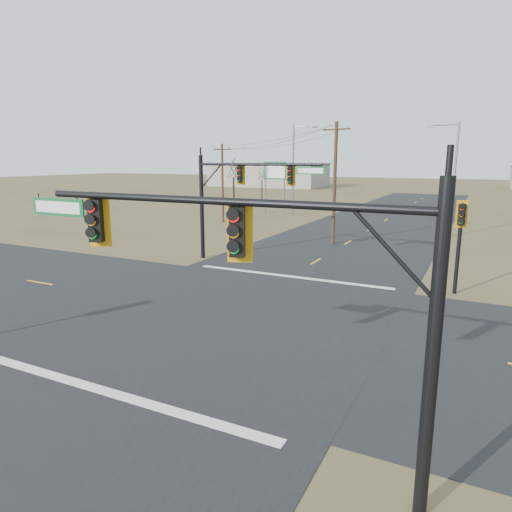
{
  "coord_description": "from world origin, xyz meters",
  "views": [
    {
      "loc": [
        9.78,
        -16.57,
        6.76
      ],
      "look_at": [
        1.0,
        1.0,
        2.58
      ],
      "focal_mm": 32.0,
      "sensor_mm": 36.0,
      "label": 1
    }
  ],
  "objects_px": {
    "bare_tree_b": "(262,174)",
    "utility_pole_far": "(223,182)",
    "utility_pole_near": "(335,182)",
    "streetlight_c": "(295,165)",
    "highway_sign": "(275,177)",
    "pedestal_signal_ne": "(460,227)",
    "bare_tree_a": "(233,168)",
    "mast_arm_far": "(240,186)",
    "mast_arm_near": "(241,257)",
    "streetlight_a": "(452,174)"
  },
  "relations": [
    {
      "from": "utility_pole_far",
      "to": "streetlight_a",
      "type": "xyz_separation_m",
      "value": [
        22.86,
        0.61,
        1.14
      ]
    },
    {
      "from": "highway_sign",
      "to": "streetlight_c",
      "type": "bearing_deg",
      "value": 2.75
    },
    {
      "from": "streetlight_c",
      "to": "bare_tree_b",
      "type": "height_order",
      "value": "streetlight_c"
    },
    {
      "from": "pedestal_signal_ne",
      "to": "highway_sign",
      "type": "height_order",
      "value": "highway_sign"
    },
    {
      "from": "streetlight_c",
      "to": "bare_tree_b",
      "type": "bearing_deg",
      "value": 158.65
    },
    {
      "from": "utility_pole_far",
      "to": "bare_tree_b",
      "type": "height_order",
      "value": "utility_pole_far"
    },
    {
      "from": "highway_sign",
      "to": "bare_tree_b",
      "type": "bearing_deg",
      "value": 138.87
    },
    {
      "from": "mast_arm_near",
      "to": "streetlight_c",
      "type": "relative_size",
      "value": 0.96
    },
    {
      "from": "highway_sign",
      "to": "bare_tree_b",
      "type": "height_order",
      "value": "highway_sign"
    },
    {
      "from": "streetlight_c",
      "to": "bare_tree_b",
      "type": "xyz_separation_m",
      "value": [
        -8.34,
        8.04,
        -1.41
      ]
    },
    {
      "from": "streetlight_c",
      "to": "bare_tree_a",
      "type": "distance_m",
      "value": 7.47
    },
    {
      "from": "mast_arm_near",
      "to": "bare_tree_b",
      "type": "relative_size",
      "value": 1.78
    },
    {
      "from": "pedestal_signal_ne",
      "to": "utility_pole_near",
      "type": "distance_m",
      "value": 14.67
    },
    {
      "from": "utility_pole_near",
      "to": "streetlight_c",
      "type": "xyz_separation_m",
      "value": [
        -10.19,
        17.01,
        1.05
      ]
    },
    {
      "from": "mast_arm_far",
      "to": "streetlight_a",
      "type": "xyz_separation_m",
      "value": [
        11.57,
        17.42,
        0.45
      ]
    },
    {
      "from": "utility_pole_near",
      "to": "highway_sign",
      "type": "height_order",
      "value": "utility_pole_near"
    },
    {
      "from": "mast_arm_near",
      "to": "bare_tree_a",
      "type": "relative_size",
      "value": 1.42
    },
    {
      "from": "bare_tree_a",
      "to": "bare_tree_b",
      "type": "bearing_deg",
      "value": 97.96
    },
    {
      "from": "streetlight_c",
      "to": "utility_pole_far",
      "type": "bearing_deg",
      "value": -94.0
    },
    {
      "from": "utility_pole_far",
      "to": "highway_sign",
      "type": "height_order",
      "value": "utility_pole_far"
    },
    {
      "from": "streetlight_c",
      "to": "utility_pole_near",
      "type": "bearing_deg",
      "value": -36.46
    },
    {
      "from": "streetlight_a",
      "to": "bare_tree_b",
      "type": "distance_m",
      "value": 31.39
    },
    {
      "from": "pedestal_signal_ne",
      "to": "streetlight_a",
      "type": "relative_size",
      "value": 0.49
    },
    {
      "from": "utility_pole_near",
      "to": "utility_pole_far",
      "type": "distance_m",
      "value": 16.74
    },
    {
      "from": "bare_tree_b",
      "to": "utility_pole_far",
      "type": "bearing_deg",
      "value": -78.1
    },
    {
      "from": "pedestal_signal_ne",
      "to": "streetlight_c",
      "type": "xyz_separation_m",
      "value": [
        -19.98,
        27.82,
        2.59
      ]
    },
    {
      "from": "streetlight_a",
      "to": "bare_tree_b",
      "type": "bearing_deg",
      "value": 147.38
    },
    {
      "from": "utility_pole_far",
      "to": "bare_tree_b",
      "type": "distance_m",
      "value": 17.75
    },
    {
      "from": "utility_pole_far",
      "to": "mast_arm_near",
      "type": "bearing_deg",
      "value": -58.77
    },
    {
      "from": "streetlight_a",
      "to": "bare_tree_a",
      "type": "bearing_deg",
      "value": 167.08
    },
    {
      "from": "streetlight_c",
      "to": "mast_arm_near",
      "type": "bearing_deg",
      "value": -46.95
    },
    {
      "from": "utility_pole_far",
      "to": "streetlight_c",
      "type": "relative_size",
      "value": 0.78
    },
    {
      "from": "mast_arm_far",
      "to": "highway_sign",
      "type": "relative_size",
      "value": 1.37
    },
    {
      "from": "utility_pole_near",
      "to": "utility_pole_far",
      "type": "height_order",
      "value": "utility_pole_near"
    },
    {
      "from": "highway_sign",
      "to": "streetlight_a",
      "type": "bearing_deg",
      "value": -10.67
    },
    {
      "from": "highway_sign",
      "to": "bare_tree_b",
      "type": "xyz_separation_m",
      "value": [
        -5.43,
        7.52,
        0.1
      ]
    },
    {
      "from": "utility_pole_far",
      "to": "highway_sign",
      "type": "distance_m",
      "value": 10.01
    },
    {
      "from": "mast_arm_far",
      "to": "bare_tree_a",
      "type": "xyz_separation_m",
      "value": [
        -13.39,
        23.0,
        0.65
      ]
    },
    {
      "from": "utility_pole_near",
      "to": "utility_pole_far",
      "type": "relative_size",
      "value": 1.15
    },
    {
      "from": "bare_tree_b",
      "to": "mast_arm_far",
      "type": "bearing_deg",
      "value": -66.38
    },
    {
      "from": "highway_sign",
      "to": "bare_tree_a",
      "type": "bearing_deg",
      "value": -123.48
    },
    {
      "from": "utility_pole_near",
      "to": "mast_arm_near",
      "type": "bearing_deg",
      "value": -77.03
    },
    {
      "from": "pedestal_signal_ne",
      "to": "streetlight_c",
      "type": "distance_m",
      "value": 34.35
    },
    {
      "from": "utility_pole_far",
      "to": "highway_sign",
      "type": "relative_size",
      "value": 1.3
    },
    {
      "from": "pedestal_signal_ne",
      "to": "streetlight_c",
      "type": "relative_size",
      "value": 0.45
    },
    {
      "from": "pedestal_signal_ne",
      "to": "bare_tree_b",
      "type": "xyz_separation_m",
      "value": [
        -28.31,
        35.86,
        1.19
      ]
    },
    {
      "from": "utility_pole_near",
      "to": "bare_tree_a",
      "type": "bearing_deg",
      "value": 140.73
    },
    {
      "from": "utility_pole_near",
      "to": "bare_tree_b",
      "type": "height_order",
      "value": "utility_pole_near"
    },
    {
      "from": "bare_tree_a",
      "to": "mast_arm_far",
      "type": "bearing_deg",
      "value": -59.8
    },
    {
      "from": "highway_sign",
      "to": "streetlight_c",
      "type": "height_order",
      "value": "streetlight_c"
    }
  ]
}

